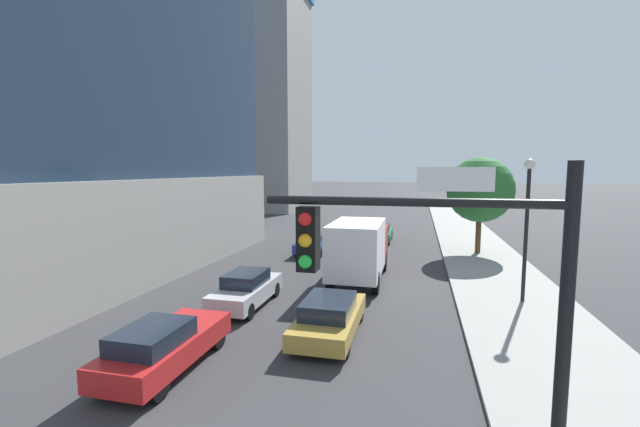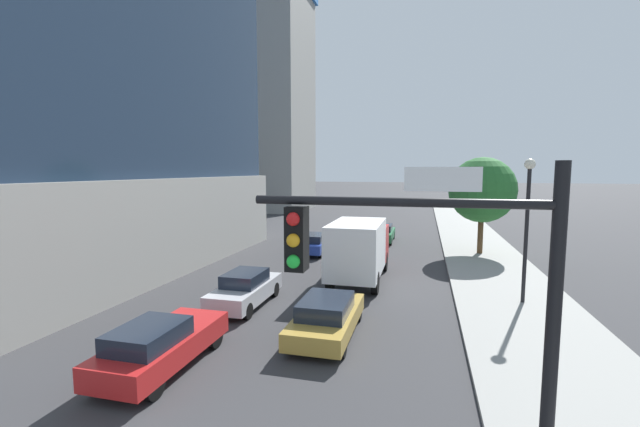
{
  "view_description": "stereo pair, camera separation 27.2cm",
  "coord_description": "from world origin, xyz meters",
  "px_view_note": "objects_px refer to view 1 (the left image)",
  "views": [
    {
      "loc": [
        4.63,
        -2.23,
        5.8
      ],
      "look_at": [
        -0.27,
        17.99,
        3.58
      ],
      "focal_mm": 22.83,
      "sensor_mm": 36.0,
      "label": 1
    },
    {
      "loc": [
        4.9,
        -2.17,
        5.8
      ],
      "look_at": [
        -0.27,
        17.99,
        3.58
      ],
      "focal_mm": 22.83,
      "sensor_mm": 36.0,
      "label": 2
    }
  ],
  "objects_px": {
    "construction_building": "(261,83)",
    "street_tree": "(480,190)",
    "car_gold": "(330,316)",
    "street_lamp": "(527,210)",
    "box_truck": "(359,247)",
    "traffic_light_pole": "(446,286)",
    "car_green": "(381,233)",
    "car_blue": "(314,243)",
    "car_silver": "(246,289)",
    "car_red": "(164,345)"
  },
  "relations": [
    {
      "from": "construction_building",
      "to": "street_lamp",
      "type": "distance_m",
      "value": 48.76
    },
    {
      "from": "car_silver",
      "to": "car_green",
      "type": "relative_size",
      "value": 0.96
    },
    {
      "from": "car_gold",
      "to": "car_green",
      "type": "distance_m",
      "value": 19.63
    },
    {
      "from": "traffic_light_pole",
      "to": "car_blue",
      "type": "bearing_deg",
      "value": 109.73
    },
    {
      "from": "street_tree",
      "to": "car_silver",
      "type": "relative_size",
      "value": 1.48
    },
    {
      "from": "car_green",
      "to": "construction_building",
      "type": "bearing_deg",
      "value": 129.84
    },
    {
      "from": "street_tree",
      "to": "car_blue",
      "type": "distance_m",
      "value": 11.93
    },
    {
      "from": "traffic_light_pole",
      "to": "street_tree",
      "type": "distance_m",
      "value": 23.34
    },
    {
      "from": "car_silver",
      "to": "box_truck",
      "type": "bearing_deg",
      "value": 50.42
    },
    {
      "from": "car_red",
      "to": "car_gold",
      "type": "bearing_deg",
      "value": 41.06
    },
    {
      "from": "street_lamp",
      "to": "box_truck",
      "type": "bearing_deg",
      "value": 164.76
    },
    {
      "from": "traffic_light_pole",
      "to": "car_gold",
      "type": "height_order",
      "value": "traffic_light_pole"
    },
    {
      "from": "car_blue",
      "to": "car_silver",
      "type": "xyz_separation_m",
      "value": [
        -0.0,
        -11.47,
        0.02
      ]
    },
    {
      "from": "car_silver",
      "to": "car_blue",
      "type": "bearing_deg",
      "value": 90.0
    },
    {
      "from": "car_blue",
      "to": "car_silver",
      "type": "bearing_deg",
      "value": -90.0
    },
    {
      "from": "box_truck",
      "to": "car_blue",
      "type": "bearing_deg",
      "value": 122.54
    },
    {
      "from": "traffic_light_pole",
      "to": "box_truck",
      "type": "xyz_separation_m",
      "value": [
        -3.38,
        14.45,
        -2.24
      ]
    },
    {
      "from": "traffic_light_pole",
      "to": "car_green",
      "type": "height_order",
      "value": "traffic_light_pole"
    },
    {
      "from": "street_lamp",
      "to": "box_truck",
      "type": "distance_m",
      "value": 8.05
    },
    {
      "from": "box_truck",
      "to": "car_silver",
      "type": "bearing_deg",
      "value": -129.58
    },
    {
      "from": "car_gold",
      "to": "car_green",
      "type": "bearing_deg",
      "value": 90.0
    },
    {
      "from": "construction_building",
      "to": "street_tree",
      "type": "bearing_deg",
      "value": -45.75
    },
    {
      "from": "car_blue",
      "to": "box_truck",
      "type": "relative_size",
      "value": 0.68
    },
    {
      "from": "street_tree",
      "to": "car_blue",
      "type": "height_order",
      "value": "street_tree"
    },
    {
      "from": "car_red",
      "to": "car_green",
      "type": "distance_m",
      "value": 23.59
    },
    {
      "from": "street_tree",
      "to": "box_truck",
      "type": "bearing_deg",
      "value": -129.11
    },
    {
      "from": "construction_building",
      "to": "street_tree",
      "type": "height_order",
      "value": "construction_building"
    },
    {
      "from": "car_silver",
      "to": "car_green",
      "type": "bearing_deg",
      "value": 76.64
    },
    {
      "from": "car_red",
      "to": "car_silver",
      "type": "xyz_separation_m",
      "value": [
        0.0,
        5.83,
        -0.03
      ]
    },
    {
      "from": "car_gold",
      "to": "car_blue",
      "type": "bearing_deg",
      "value": 106.78
    },
    {
      "from": "construction_building",
      "to": "car_gold",
      "type": "height_order",
      "value": "construction_building"
    },
    {
      "from": "car_red",
      "to": "street_lamp",
      "type": "bearing_deg",
      "value": 37.27
    },
    {
      "from": "car_green",
      "to": "box_truck",
      "type": "bearing_deg",
      "value": -90.0
    },
    {
      "from": "street_lamp",
      "to": "car_silver",
      "type": "xyz_separation_m",
      "value": [
        -11.57,
        -2.97,
        -3.4
      ]
    },
    {
      "from": "car_blue",
      "to": "street_tree",
      "type": "bearing_deg",
      "value": 10.82
    },
    {
      "from": "street_tree",
      "to": "car_gold",
      "type": "distance_m",
      "value": 17.71
    },
    {
      "from": "street_lamp",
      "to": "car_blue",
      "type": "relative_size",
      "value": 1.35
    },
    {
      "from": "street_lamp",
      "to": "car_silver",
      "type": "height_order",
      "value": "street_lamp"
    },
    {
      "from": "construction_building",
      "to": "box_truck",
      "type": "xyz_separation_m",
      "value": [
        19.65,
        -35.95,
        -16.53
      ]
    },
    {
      "from": "car_silver",
      "to": "box_truck",
      "type": "xyz_separation_m",
      "value": [
        4.13,
        5.0,
        1.08
      ]
    },
    {
      "from": "street_tree",
      "to": "car_red",
      "type": "xyz_separation_m",
      "value": [
        -11.12,
        -19.43,
        -3.71
      ]
    },
    {
      "from": "street_lamp",
      "to": "car_silver",
      "type": "relative_size",
      "value": 1.39
    },
    {
      "from": "car_blue",
      "to": "traffic_light_pole",
      "type": "bearing_deg",
      "value": -70.27
    },
    {
      "from": "construction_building",
      "to": "car_blue",
      "type": "height_order",
      "value": "construction_building"
    },
    {
      "from": "street_tree",
      "to": "box_truck",
      "type": "xyz_separation_m",
      "value": [
        -6.99,
        -8.6,
        -2.66
      ]
    },
    {
      "from": "construction_building",
      "to": "street_lamp",
      "type": "xyz_separation_m",
      "value": [
        27.08,
        -37.97,
        -14.22
      ]
    },
    {
      "from": "car_blue",
      "to": "car_red",
      "type": "height_order",
      "value": "car_red"
    },
    {
      "from": "construction_building",
      "to": "car_silver",
      "type": "distance_m",
      "value": 47.2
    },
    {
      "from": "car_silver",
      "to": "street_lamp",
      "type": "bearing_deg",
      "value": 14.41
    },
    {
      "from": "street_lamp",
      "to": "car_green",
      "type": "distance_m",
      "value": 16.59
    }
  ]
}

